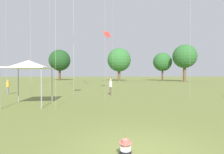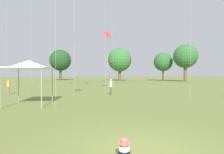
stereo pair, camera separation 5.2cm
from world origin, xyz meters
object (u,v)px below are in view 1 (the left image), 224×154
person_standing_2 (111,85)px  distant_tree_3 (162,62)px  seated_toddler (125,151)px  distant_tree_2 (60,60)px  person_standing_1 (8,86)px  canopy_tent (29,65)px  distant_tree_1 (119,60)px  kite_1 (107,36)px  distant_tree_0 (185,56)px

person_standing_2 → distant_tree_3: bearing=118.3°
seated_toddler → distant_tree_2: bearing=114.6°
person_standing_1 → distant_tree_3: size_ratio=0.17×
person_standing_1 → distant_tree_2: 45.05m
canopy_tent → distant_tree_1: distant_tree_1 is taller
kite_1 → distant_tree_0: bearing=58.9°
seated_toddler → kite_1: 20.68m
kite_1 → distant_tree_3: bearing=70.4°
person_standing_1 → distant_tree_0: 46.48m
distant_tree_2 → distant_tree_3: (34.79, -8.73, -0.95)m
kite_1 → person_standing_1: bearing=-147.6°
person_standing_1 → canopy_tent: 8.73m
canopy_tent → person_standing_1: bearing=124.0°
person_standing_1 → distant_tree_1: bearing=145.5°
seated_toddler → person_standing_2: size_ratio=0.32×
distant_tree_0 → distant_tree_2: distant_tree_2 is taller
kite_1 → seated_toddler: bearing=-79.5°
distant_tree_0 → person_standing_2: bearing=-128.4°
person_standing_1 → distant_tree_1: distant_tree_1 is taller
distant_tree_0 → distant_tree_1: size_ratio=1.03×
distant_tree_1 → distant_tree_0: bearing=-20.8°
person_standing_1 → canopy_tent: size_ratio=0.50×
distant_tree_0 → distant_tree_3: 7.85m
canopy_tent → distant_tree_3: (26.71, 42.83, 3.32)m
distant_tree_0 → distant_tree_3: distant_tree_0 is taller
person_standing_2 → canopy_tent: canopy_tent is taller
distant_tree_1 → canopy_tent: bearing=-105.9°
person_standing_2 → distant_tree_1: size_ratio=0.16×
seated_toddler → distant_tree_2: size_ratio=0.05×
canopy_tent → distant_tree_0: (30.83, 36.26, 4.50)m
person_standing_1 → kite_1: kite_1 is taller
seated_toddler → person_standing_1: (-10.20, 15.50, 0.71)m
person_standing_1 → distant_tree_0: (35.59, 29.19, 6.42)m
person_standing_2 → distant_tree_3: distant_tree_3 is taller
distant_tree_0 → person_standing_1: bearing=-140.6°
person_standing_1 → distant_tree_2: bearing=175.1°
person_standing_2 → canopy_tent: bearing=-82.8°
kite_1 → distant_tree_3: size_ratio=0.87×
person_standing_1 → distant_tree_2: distant_tree_2 is taller
person_standing_1 → distant_tree_3: (31.47, 35.77, 5.24)m
seated_toddler → person_standing_2: (0.82, 13.74, 0.82)m
person_standing_1 → distant_tree_3: 47.93m
canopy_tent → distant_tree_3: size_ratio=0.34×
distant_tree_3 → distant_tree_0: bearing=-57.9°
distant_tree_3 → canopy_tent: bearing=-121.9°
distant_tree_0 → distant_tree_2: 41.82m
seated_toddler → distant_tree_0: (25.39, 44.69, 7.13)m
distant_tree_0 → canopy_tent: bearing=-130.4°
seated_toddler → person_standing_1: size_ratio=0.35×
distant_tree_2 → seated_toddler: bearing=-77.3°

